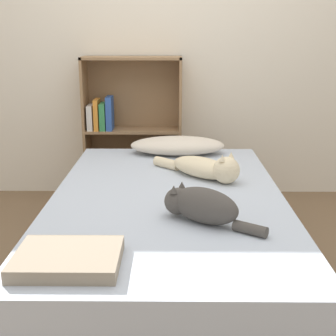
% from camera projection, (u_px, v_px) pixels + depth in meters
% --- Properties ---
extents(ground_plane, '(8.00, 8.00, 0.00)m').
position_uv_depth(ground_plane, '(168.00, 278.00, 2.52)').
color(ground_plane, brown).
extents(wall_back, '(8.00, 0.06, 2.50)m').
position_uv_depth(wall_back, '(170.00, 35.00, 3.56)').
color(wall_back, silver).
rests_on(wall_back, ground_plane).
extents(bed, '(1.21, 2.02, 0.47)m').
position_uv_depth(bed, '(168.00, 238.00, 2.45)').
color(bed, brown).
rests_on(bed, ground_plane).
extents(pillow, '(0.63, 0.29, 0.12)m').
position_uv_depth(pillow, '(177.00, 145.00, 3.16)').
color(pillow, beige).
rests_on(pillow, bed).
extents(cat_light, '(0.49, 0.46, 0.17)m').
position_uv_depth(cat_light, '(207.00, 168.00, 2.64)').
color(cat_light, beige).
rests_on(cat_light, bed).
extents(cat_dark, '(0.43, 0.32, 0.16)m').
position_uv_depth(cat_dark, '(200.00, 205.00, 2.03)').
color(cat_dark, '#47423D').
rests_on(cat_dark, bed).
extents(bookshelf, '(0.74, 0.26, 1.10)m').
position_uv_depth(bookshelf, '(130.00, 127.00, 3.63)').
color(bookshelf, '#8E6B47').
rests_on(bookshelf, ground_plane).
extents(blanket_fold, '(0.37, 0.29, 0.05)m').
position_uv_depth(blanket_fold, '(68.00, 259.00, 1.67)').
color(blanket_fold, gray).
rests_on(blanket_fold, bed).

